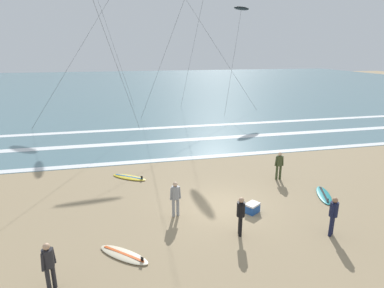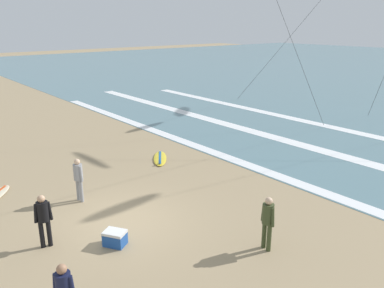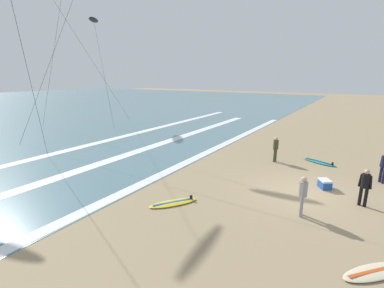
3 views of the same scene
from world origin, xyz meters
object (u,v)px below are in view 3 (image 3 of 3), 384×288
object	(u,v)px
surfboard_foreground_flat	(319,162)
surfer_left_far	(276,147)
surfer_foreground_main	(365,184)
surfer_right_near	(384,165)
cooler_box	(325,184)
surfboard_near_water	(375,272)
surfer_background_far	(303,193)
kite_black_distant_high	(94,20)
surfboard_left_pile	(173,203)

from	to	relation	value
surfboard_foreground_flat	surfer_left_far	bearing A→B (deg)	116.91
surfer_foreground_main	surfer_right_near	xyz separation A→B (m)	(3.47, -0.79, 0.00)
cooler_box	surfboard_near_water	bearing A→B (deg)	-161.22
surfer_background_far	kite_black_distant_high	bearing A→B (deg)	64.30
kite_black_distant_high	surfer_right_near	bearing A→B (deg)	-103.72
surfer_background_far	surfer_left_far	bearing A→B (deg)	23.61
surfboard_near_water	surfboard_foreground_flat	bearing A→B (deg)	15.35
surfer_left_far	surfboard_left_pile	world-z (taller)	surfer_left_far
surfboard_left_pile	surfboard_near_water	distance (m)	7.14
surfer_foreground_main	kite_black_distant_high	bearing A→B (deg)	69.63
surfboard_near_water	surfer_right_near	bearing A→B (deg)	-3.07
surfer_foreground_main	surfboard_left_pile	xyz separation A→B (m)	(-4.03, 6.76, -0.91)
surfer_foreground_main	surfer_background_far	bearing A→B (deg)	137.68
surfer_foreground_main	surfboard_near_water	bearing A→B (deg)	-175.31
kite_black_distant_high	cooler_box	size ratio (longest dim) A/B	15.73
surfboard_foreground_flat	cooler_box	world-z (taller)	cooler_box
surfer_background_far	cooler_box	distance (m)	3.49
surfer_background_far	surfboard_foreground_flat	world-z (taller)	surfer_background_far
surfboard_left_pile	surfboard_foreground_flat	bearing A→B (deg)	-25.41
surfer_background_far	surfboard_foreground_flat	size ratio (longest dim) A/B	0.74
surfer_background_far	surfboard_left_pile	size ratio (longest dim) A/B	0.78
surfboard_foreground_flat	surfboard_near_water	size ratio (longest dim) A/B	1.11
surfboard_left_pile	surfboard_near_water	bearing A→B (deg)	-93.54
surfer_left_far	surfer_foreground_main	bearing A→B (deg)	-130.69
surfboard_foreground_flat	cooler_box	bearing A→B (deg)	-169.51
surfer_right_near	surfboard_left_pile	distance (m)	10.69
surfer_background_far	kite_black_distant_high	distance (m)	31.59
surfer_right_near	cooler_box	xyz separation A→B (m)	(-2.29, 2.35, -0.74)
surfer_left_far	cooler_box	distance (m)	4.38
surfer_foreground_main	surfer_left_far	distance (m)	6.27
surfer_right_near	surfer_left_far	size ratio (longest dim) A/B	1.00
surfer_background_far	surfboard_near_water	distance (m)	3.41
surfer_right_near	cooler_box	size ratio (longest dim) A/B	2.11
surfer_left_far	kite_black_distant_high	size ratio (longest dim) A/B	0.13
surfboard_foreground_flat	kite_black_distant_high	size ratio (longest dim) A/B	0.18
surfboard_foreground_flat	cooler_box	xyz separation A→B (m)	(-4.14, -0.77, 0.18)
surfboard_left_pile	cooler_box	bearing A→B (deg)	-44.98
surfer_background_far	cooler_box	xyz separation A→B (m)	(3.38, -0.45, -0.74)
surfer_right_near	surfboard_foreground_flat	size ratio (longest dim) A/B	0.74
surfer_left_far	surfboard_foreground_flat	xyz separation A→B (m)	(1.23, -2.43, -0.91)
surfboard_left_pile	kite_black_distant_high	bearing A→B (deg)	56.25
kite_black_distant_high	cooler_box	world-z (taller)	kite_black_distant_high
surfer_foreground_main	cooler_box	size ratio (longest dim) A/B	2.11
surfer_right_near	surfboard_foreground_flat	world-z (taller)	surfer_right_near
surfer_right_near	surfer_left_far	bearing A→B (deg)	83.70
surfer_background_far	surfboard_foreground_flat	bearing A→B (deg)	2.41
surfer_background_far	surfer_right_near	bearing A→B (deg)	-26.25
kite_black_distant_high	cooler_box	bearing A→B (deg)	-109.25
surfer_foreground_main	surfboard_near_water	world-z (taller)	surfer_foreground_main
surfer_right_near	surfboard_left_pile	world-z (taller)	surfer_right_near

